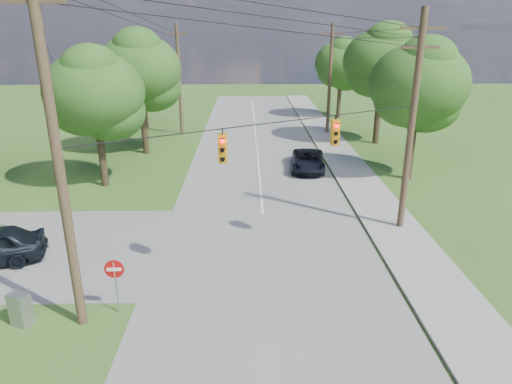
{
  "coord_description": "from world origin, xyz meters",
  "views": [
    {
      "loc": [
        1.12,
        -13.04,
        9.64
      ],
      "look_at": [
        1.51,
        5.0,
        3.1
      ],
      "focal_mm": 32.0,
      "sensor_mm": 36.0,
      "label": 1
    }
  ],
  "objects_px": {
    "pole_north_e": "(330,79)",
    "pole_north_w": "(179,79)",
    "do_not_enter_sign": "(115,274)",
    "pole_sw": "(56,148)",
    "car_main_north": "(308,160)",
    "pole_ne": "(412,122)",
    "control_cabinet": "(20,309)"
  },
  "relations": [
    {
      "from": "pole_north_e",
      "to": "pole_north_w",
      "type": "bearing_deg",
      "value": 180.0
    },
    {
      "from": "pole_north_w",
      "to": "do_not_enter_sign",
      "type": "xyz_separation_m",
      "value": [
        1.5,
        -29.0,
        -3.59
      ]
    },
    {
      "from": "pole_sw",
      "to": "car_main_north",
      "type": "bearing_deg",
      "value": 60.26
    },
    {
      "from": "pole_north_w",
      "to": "pole_ne",
      "type": "bearing_deg",
      "value": -57.71
    },
    {
      "from": "pole_sw",
      "to": "pole_north_w",
      "type": "xyz_separation_m",
      "value": [
        -0.4,
        29.6,
        -1.1
      ]
    },
    {
      "from": "do_not_enter_sign",
      "to": "pole_ne",
      "type": "bearing_deg",
      "value": 27.27
    },
    {
      "from": "pole_ne",
      "to": "pole_north_w",
      "type": "xyz_separation_m",
      "value": [
        -13.9,
        22.0,
        -0.34
      ]
    },
    {
      "from": "car_main_north",
      "to": "pole_north_w",
      "type": "bearing_deg",
      "value": 137.66
    },
    {
      "from": "pole_north_e",
      "to": "control_cabinet",
      "type": "xyz_separation_m",
      "value": [
        -15.52,
        -29.65,
        -4.54
      ]
    },
    {
      "from": "control_cabinet",
      "to": "do_not_enter_sign",
      "type": "height_order",
      "value": "do_not_enter_sign"
    },
    {
      "from": "pole_sw",
      "to": "do_not_enter_sign",
      "type": "relative_size",
      "value": 5.75
    },
    {
      "from": "car_main_north",
      "to": "do_not_enter_sign",
      "type": "relative_size",
      "value": 2.34
    },
    {
      "from": "pole_ne",
      "to": "car_main_north",
      "type": "bearing_deg",
      "value": 108.64
    },
    {
      "from": "pole_ne",
      "to": "do_not_enter_sign",
      "type": "xyz_separation_m",
      "value": [
        -12.4,
        -7.0,
        -3.93
      ]
    },
    {
      "from": "pole_north_e",
      "to": "do_not_enter_sign",
      "type": "distance_m",
      "value": 31.75
    },
    {
      "from": "pole_sw",
      "to": "do_not_enter_sign",
      "type": "xyz_separation_m",
      "value": [
        1.1,
        0.6,
        -4.69
      ]
    },
    {
      "from": "pole_north_e",
      "to": "car_main_north",
      "type": "height_order",
      "value": "pole_north_e"
    },
    {
      "from": "pole_ne",
      "to": "pole_north_e",
      "type": "height_order",
      "value": "pole_ne"
    },
    {
      "from": "pole_north_w",
      "to": "control_cabinet",
      "type": "bearing_deg",
      "value": -93.14
    },
    {
      "from": "pole_ne",
      "to": "pole_north_w",
      "type": "bearing_deg",
      "value": 122.29
    },
    {
      "from": "pole_north_e",
      "to": "car_main_north",
      "type": "xyz_separation_m",
      "value": [
        -3.4,
        -11.92,
        -4.42
      ]
    },
    {
      "from": "car_main_north",
      "to": "control_cabinet",
      "type": "bearing_deg",
      "value": -118.09
    },
    {
      "from": "control_cabinet",
      "to": "pole_sw",
      "type": "bearing_deg",
      "value": 24.34
    },
    {
      "from": "car_main_north",
      "to": "pole_north_e",
      "type": "bearing_deg",
      "value": 80.37
    },
    {
      "from": "pole_ne",
      "to": "car_main_north",
      "type": "distance_m",
      "value": 11.65
    },
    {
      "from": "do_not_enter_sign",
      "to": "pole_north_e",
      "type": "bearing_deg",
      "value": 64.67
    },
    {
      "from": "pole_sw",
      "to": "pole_north_e",
      "type": "height_order",
      "value": "pole_sw"
    },
    {
      "from": "pole_ne",
      "to": "pole_sw",
      "type": "bearing_deg",
      "value": -150.62
    },
    {
      "from": "car_main_north",
      "to": "control_cabinet",
      "type": "distance_m",
      "value": 21.48
    },
    {
      "from": "pole_sw",
      "to": "do_not_enter_sign",
      "type": "height_order",
      "value": "pole_sw"
    },
    {
      "from": "pole_north_w",
      "to": "car_main_north",
      "type": "relative_size",
      "value": 2.05
    },
    {
      "from": "pole_north_e",
      "to": "car_main_north",
      "type": "relative_size",
      "value": 2.05
    }
  ]
}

